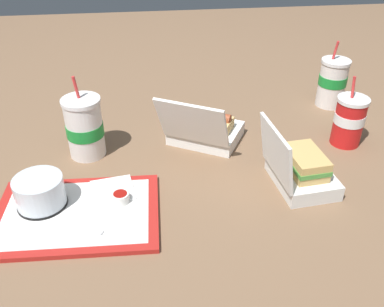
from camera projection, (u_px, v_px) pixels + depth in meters
The scene contains 11 objects.
ground_plane at pixel (182, 178), 1.10m from camera, with size 3.20×3.20×0.00m, color brown.
food_tray at pixel (77, 214), 0.97m from camera, with size 0.38×0.27×0.01m.
cake_container at pixel (40, 193), 0.97m from camera, with size 0.11×0.11×0.07m.
ketchup_cup at pixel (121, 197), 0.99m from camera, with size 0.04×0.04×0.02m.
napkin_stack at pixel (113, 190), 1.03m from camera, with size 0.10×0.10×0.00m, color white.
plastic_fork at pixel (81, 227), 0.93m from camera, with size 0.11×0.01×0.01m, color white.
clamshell_hotdog_right at pixel (204, 129), 1.23m from camera, with size 0.27×0.28×0.18m.
clamshell_sandwich_corner at pixel (300, 170), 1.05m from camera, with size 0.18×0.19×0.17m.
soda_cup_right at pixel (349, 120), 1.20m from camera, with size 0.09×0.09×0.20m.
soda_cup_corner at pixel (332, 82), 1.40m from camera, with size 0.09×0.09×0.22m.
soda_cup_back at pixel (85, 127), 1.15m from camera, with size 0.10×0.10×0.23m.
Camera 1 is at (0.08, 0.88, 0.66)m, focal length 40.00 mm.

